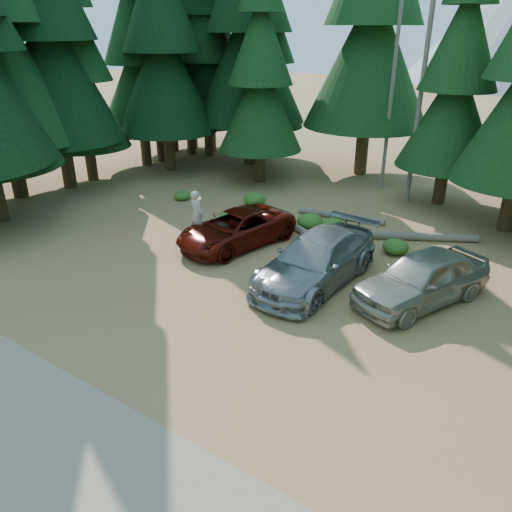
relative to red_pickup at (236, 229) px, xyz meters
The scene contains 20 objects.
ground 5.82m from the red_pickup, 55.50° to the right, with size 160.00×160.00×0.00m, color olive.
gravel_strip 11.74m from the red_pickup, 73.80° to the right, with size 26.00×3.50×0.01m, color tan.
forest_belt_north 10.78m from the red_pickup, 72.30° to the left, with size 36.00×7.00×22.00m, color black, non-canonical shape.
forest_belt_west 12.28m from the red_pickup, behind, with size 6.00×22.00×22.00m, color black, non-canonical shape.
snag_front 11.80m from the red_pickup, 67.33° to the left, with size 0.24×0.24×12.00m, color #70675A.
snag_back 12.20m from the red_pickup, 79.57° to the left, with size 0.20×0.20×10.00m, color #70675A.
red_pickup is the anchor object (origin of this frame).
silver_minivan_center 4.54m from the red_pickup, 14.69° to the right, with size 2.46×6.04×1.75m, color gray.
silver_minivan_right 7.96m from the red_pickup, ahead, with size 2.07×5.14×1.75m, color #A8A595.
frisbee_player 1.74m from the red_pickup, 146.96° to the right, with size 0.83×0.65×2.00m.
log_left 5.81m from the red_pickup, 66.28° to the left, with size 0.30×0.30×4.22m, color #70675A.
log_mid 3.18m from the red_pickup, 68.03° to the left, with size 0.31×0.31×3.81m, color #70675A.
log_right 7.71m from the red_pickup, 38.01° to the left, with size 0.35×0.35×5.45m, color #70675A.
shrub_far_left 5.31m from the red_pickup, 115.94° to the left, with size 1.18×1.18×0.65m, color #356E21.
shrub_left 2.47m from the red_pickup, 130.24° to the left, with size 1.18×1.18×0.65m, color #356E21.
shrub_center_left 4.61m from the red_pickup, 54.13° to the left, with size 1.06×1.06×0.59m, color #356E21.
shrub_center_right 3.85m from the red_pickup, 64.15° to the left, with size 1.21×1.21×0.67m, color #356E21.
shrub_right 6.61m from the red_pickup, 26.70° to the left, with size 1.06×1.06×0.58m, color #356E21.
shrub_far_right 8.21m from the red_pickup, 21.86° to the left, with size 1.11×1.11×0.61m, color #356E21.
shrub_edge_west 6.81m from the red_pickup, 151.33° to the left, with size 0.87×0.87×0.48m, color #356E21.
Camera 1 is at (8.36, -10.87, 8.50)m, focal length 35.00 mm.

